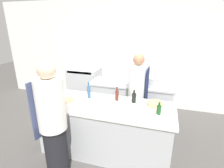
% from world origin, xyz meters
% --- Properties ---
extents(ground_plane, '(16.00, 16.00, 0.00)m').
position_xyz_m(ground_plane, '(0.00, 0.00, 0.00)').
color(ground_plane, '#4C4947').
extents(wall_back, '(8.00, 0.06, 2.80)m').
position_xyz_m(wall_back, '(0.00, 2.13, 1.40)').
color(wall_back, silver).
rests_on(wall_back, ground_plane).
extents(prep_counter, '(2.25, 0.87, 0.90)m').
position_xyz_m(prep_counter, '(0.00, 0.00, 0.45)').
color(prep_counter, '#B7BABC').
rests_on(prep_counter, ground_plane).
extents(pass_counter, '(1.89, 0.66, 0.90)m').
position_xyz_m(pass_counter, '(0.20, 1.22, 0.45)').
color(pass_counter, '#B7BABC').
rests_on(pass_counter, ground_plane).
extents(oven_range, '(0.81, 0.64, 1.01)m').
position_xyz_m(oven_range, '(-1.23, 1.76, 0.51)').
color(oven_range, '#B7BABC').
rests_on(oven_range, ground_plane).
extents(chef_at_prep_near, '(0.42, 0.40, 1.75)m').
position_xyz_m(chef_at_prep_near, '(-0.53, -0.72, 0.88)').
color(chef_at_prep_near, black).
rests_on(chef_at_prep_near, ground_plane).
extents(chef_at_stove, '(0.38, 0.36, 1.65)m').
position_xyz_m(chef_at_stove, '(0.41, 0.76, 0.82)').
color(chef_at_stove, black).
rests_on(chef_at_stove, ground_plane).
extents(bottle_olive_oil, '(0.06, 0.06, 0.25)m').
position_xyz_m(bottle_olive_oil, '(0.13, 0.23, 1.00)').
color(bottle_olive_oil, '#5B2319').
rests_on(bottle_olive_oil, prep_counter).
extents(bottle_vinegar, '(0.07, 0.07, 0.19)m').
position_xyz_m(bottle_vinegar, '(0.85, -0.07, 0.98)').
color(bottle_vinegar, '#19471E').
rests_on(bottle_vinegar, prep_counter).
extents(bottle_wine, '(0.06, 0.06, 0.30)m').
position_xyz_m(bottle_wine, '(-0.38, 0.18, 1.02)').
color(bottle_wine, '#2D5175').
rests_on(bottle_wine, prep_counter).
extents(bottle_cooking_oil, '(0.06, 0.06, 0.20)m').
position_xyz_m(bottle_cooking_oil, '(-1.04, -0.17, 0.98)').
color(bottle_cooking_oil, silver).
rests_on(bottle_cooking_oil, prep_counter).
extents(bottle_sauce, '(0.07, 0.07, 0.23)m').
position_xyz_m(bottle_sauce, '(0.43, 0.23, 0.99)').
color(bottle_sauce, black).
rests_on(bottle_sauce, prep_counter).
extents(bowl_mixing_large, '(0.16, 0.16, 0.07)m').
position_xyz_m(bowl_mixing_large, '(0.13, -0.04, 0.93)').
color(bowl_mixing_large, '#B7BABC').
rests_on(bowl_mixing_large, prep_counter).
extents(bowl_prep_small, '(0.27, 0.27, 0.06)m').
position_xyz_m(bowl_prep_small, '(0.78, 0.22, 0.93)').
color(bowl_prep_small, tan).
rests_on(bowl_prep_small, prep_counter).
extents(bowl_ceramic_blue, '(0.23, 0.23, 0.07)m').
position_xyz_m(bowl_ceramic_blue, '(0.58, -0.23, 0.94)').
color(bowl_ceramic_blue, '#B7BABC').
rests_on(bowl_ceramic_blue, prep_counter).
extents(bowl_wooden_salad, '(0.20, 0.20, 0.05)m').
position_xyz_m(bowl_wooden_salad, '(-0.67, -0.05, 0.93)').
color(bowl_wooden_salad, tan).
rests_on(bowl_wooden_salad, prep_counter).
extents(cutting_board, '(0.31, 0.25, 0.01)m').
position_xyz_m(cutting_board, '(-0.19, -0.03, 0.91)').
color(cutting_board, white).
rests_on(cutting_board, prep_counter).
extents(stockpot, '(0.28, 0.28, 0.21)m').
position_xyz_m(stockpot, '(0.65, 1.14, 1.00)').
color(stockpot, '#B7BABC').
rests_on(stockpot, pass_counter).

